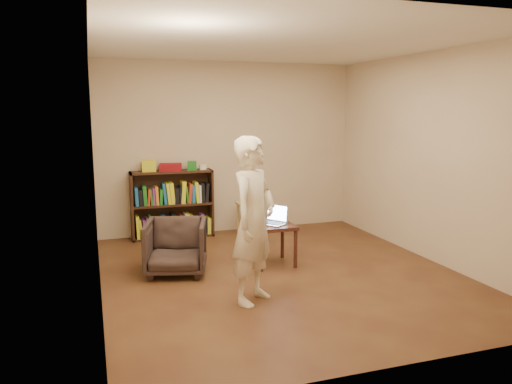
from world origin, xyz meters
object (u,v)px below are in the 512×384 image
object	(u,v)px
bookshelf	(172,208)
side_table	(273,231)
person	(253,221)
stool	(249,209)
laptop	(274,219)
armchair	(176,247)

from	to	relation	value
bookshelf	side_table	size ratio (longest dim) A/B	2.36
bookshelf	person	distance (m)	2.83
stool	laptop	xyz separation A→B (m)	(-0.15, -1.51, 0.17)
side_table	laptop	xyz separation A→B (m)	(0.02, 0.01, 0.14)
bookshelf	stool	size ratio (longest dim) A/B	2.46
bookshelf	stool	world-z (taller)	bookshelf
stool	laptop	size ratio (longest dim) A/B	1.24
laptop	armchair	bearing A→B (deg)	-126.03
stool	armchair	distance (m)	2.02
stool	side_table	bearing A→B (deg)	-96.57
bookshelf	stool	bearing A→B (deg)	-9.91
person	bookshelf	bearing A→B (deg)	55.29
laptop	person	size ratio (longest dim) A/B	0.24
stool	side_table	world-z (taller)	side_table
armchair	stool	bearing A→B (deg)	62.71
bookshelf	armchair	bearing A→B (deg)	-97.66
stool	person	xyz separation A→B (m)	(-0.76, -2.58, 0.43)
side_table	laptop	world-z (taller)	laptop
stool	armchair	bearing A→B (deg)	-132.32
armchair	side_table	size ratio (longest dim) A/B	1.37
bookshelf	person	bearing A→B (deg)	-82.51
bookshelf	side_table	xyz separation A→B (m)	(0.95, -1.72, -0.02)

